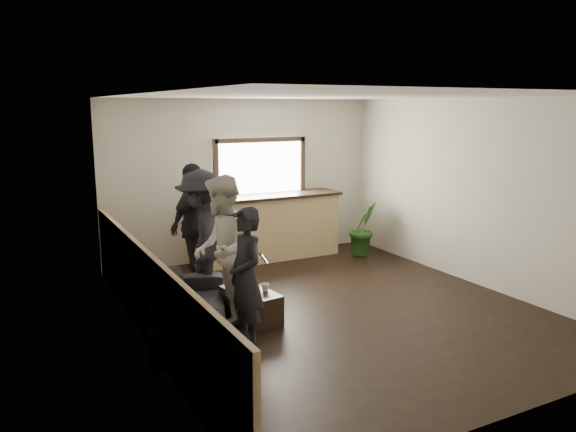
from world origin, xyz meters
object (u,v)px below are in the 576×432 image
sofa (191,308)px  potted_plant (363,228)px  coffee_table (251,305)px  person_b (222,250)px  person_c (202,237)px  cup_a (230,285)px  person_d (195,224)px  cup_b (265,287)px  person_a (246,277)px  bar_counter (267,223)px

sofa → potted_plant: (3.92, 2.03, 0.18)m
coffee_table → person_b: 0.82m
sofa → person_c: size_ratio=1.14×
cup_a → person_d: person_d is taller
coffee_table → person_c: size_ratio=0.46×
sofa → person_c: bearing=-8.1°
cup_b → person_d: (-0.28, 1.86, 0.50)m
person_d → person_a: bearing=49.7°
cup_a → cup_b: cup_a is taller
cup_b → bar_counter: bearing=64.0°
bar_counter → person_d: (-1.56, -0.76, 0.28)m
coffee_table → person_a: size_ratio=0.53×
person_d → sofa: bearing=34.7°
coffee_table → person_c: bearing=109.0°
person_a → person_b: 0.75m
cup_a → person_b: person_b is taller
cup_a → person_c: person_c is taller
potted_plant → person_c: person_c is taller
cup_a → potted_plant: bearing=28.0°
bar_counter → person_a: bearing=-119.2°
person_c → sofa: bearing=-6.8°
coffee_table → person_d: bearing=93.8°
sofa → cup_b: 0.97m
bar_counter → cup_a: bar_counter is taller
person_a → person_c: bearing=179.1°
bar_counter → cup_a: (-1.63, -2.32, -0.22)m
cup_a → person_c: (-0.12, 0.70, 0.50)m
cup_a → person_a: person_a is taller
cup_a → person_d: 1.64m
coffee_table → person_b: size_ratio=0.45×
person_a → person_b: size_ratio=0.85×
sofa → person_a: bearing=-124.9°
sofa → person_d: (0.68, 1.83, 0.62)m
person_a → person_b: (-0.00, 0.74, 0.14)m
potted_plant → person_b: person_b is taller
bar_counter → person_c: (-1.75, -1.63, 0.28)m
bar_counter → person_c: bar_counter is taller
sofa → potted_plant: potted_plant is taller
bar_counter → potted_plant: bearing=-18.4°
bar_counter → person_a: (-1.79, -3.20, 0.15)m
person_b → cup_b: bearing=96.7°
potted_plant → person_a: 4.37m
potted_plant → person_c: 3.62m
sofa → person_c: 1.25m
cup_a → cup_b: size_ratio=1.20×
person_b → sofa: bearing=-50.0°
coffee_table → sofa: bearing=-175.6°
person_d → person_c: bearing=42.5°
bar_counter → potted_plant: (1.68, -0.56, -0.15)m
sofa → cup_a: 0.68m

